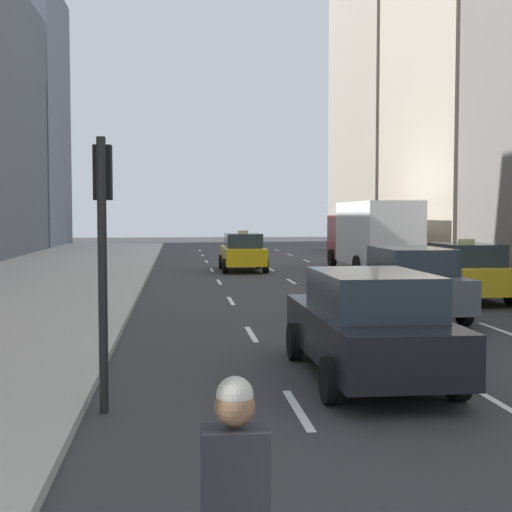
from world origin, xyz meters
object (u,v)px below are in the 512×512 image
object	(u,v)px
sedan_black_near	(368,324)
traffic_light_pole	(103,229)
sedan_silver_behind	(408,282)
taxi_second	(243,252)
taxi_lead	(463,271)
box_truck	(371,234)

from	to	relation	value
sedan_black_near	traffic_light_pole	xyz separation A→B (m)	(-3.95, -1.43, 1.54)
traffic_light_pole	sedan_silver_behind	bearing A→B (deg)	49.50
sedan_silver_behind	taxi_second	bearing A→B (deg)	100.43
taxi_lead	sedan_silver_behind	xyz separation A→B (m)	(-2.80, -3.24, 0.02)
taxi_lead	taxi_second	bearing A→B (deg)	115.07
taxi_second	sedan_black_near	bearing A→B (deg)	-90.00
sedan_silver_behind	taxi_lead	bearing A→B (deg)	49.18
taxi_lead	traffic_light_pole	bearing A→B (deg)	-130.59
taxi_lead	box_truck	size ratio (longest dim) A/B	0.52
taxi_second	traffic_light_pole	world-z (taller)	traffic_light_pole
taxi_second	sedan_black_near	size ratio (longest dim) A/B	0.90
taxi_second	traffic_light_pole	distance (m)	23.50
taxi_second	sedan_silver_behind	distance (m)	15.47
taxi_lead	sedan_silver_behind	size ratio (longest dim) A/B	0.91
sedan_black_near	traffic_light_pole	distance (m)	4.47
taxi_second	traffic_light_pole	xyz separation A→B (m)	(-3.95, -23.11, 1.53)
taxi_second	sedan_black_near	world-z (taller)	taxi_second
box_truck	sedan_black_near	bearing A→B (deg)	-105.60
sedan_black_near	box_truck	distance (m)	20.84
taxi_lead	sedan_black_near	size ratio (longest dim) A/B	0.90
sedan_black_near	box_truck	size ratio (longest dim) A/B	0.58
taxi_second	sedan_black_near	distance (m)	21.68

